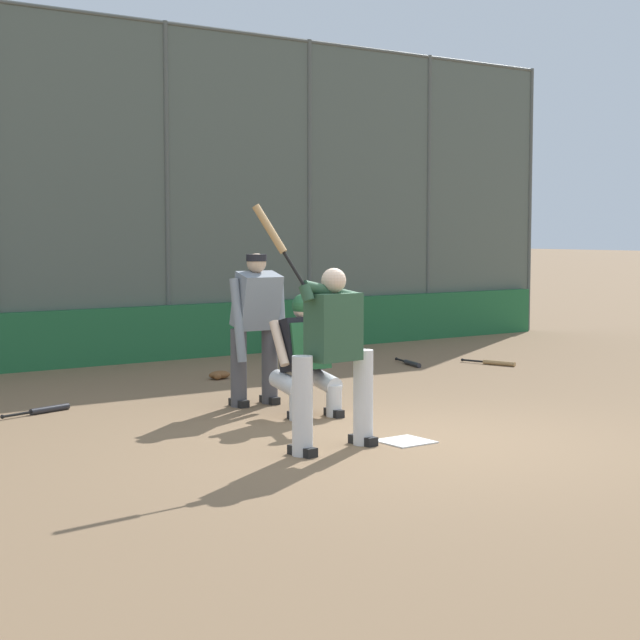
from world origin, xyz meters
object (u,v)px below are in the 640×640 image
(spare_bat_third_base_side, at_px, (45,410))
(fielding_glove_on_dirt, at_px, (219,375))
(spare_bat_near_backstop, at_px, (495,363))
(spare_bat_first_base_side, at_px, (410,363))
(baseball_loose, at_px, (333,398))
(catcher_behind_plate, at_px, (307,353))
(equipment_bag_dugout_side, at_px, (333,346))
(umpire_home, at_px, (256,324))
(batter_at_plate, at_px, (332,351))

(spare_bat_third_base_side, xyz_separation_m, fielding_glove_on_dirt, (-2.80, -1.13, 0.02))
(spare_bat_near_backstop, distance_m, spare_bat_first_base_side, 1.21)
(spare_bat_near_backstop, relative_size, baseball_loose, 11.56)
(spare_bat_near_backstop, bearing_deg, fielding_glove_on_dirt, -120.29)
(catcher_behind_plate, bearing_deg, equipment_bag_dugout_side, -123.55)
(umpire_home, distance_m, spare_bat_near_backstop, 4.83)
(catcher_behind_plate, xyz_separation_m, baseball_loose, (-0.77, -0.57, -0.62))
(catcher_behind_plate, bearing_deg, baseball_loose, -137.06)
(spare_bat_first_base_side, xyz_separation_m, baseball_loose, (2.82, 1.92, 0.00))
(catcher_behind_plate, height_order, equipment_bag_dugout_side, catcher_behind_plate)
(batter_at_plate, height_order, spare_bat_near_backstop, batter_at_plate)
(batter_at_plate, bearing_deg, spare_bat_third_base_side, -73.63)
(umpire_home, distance_m, spare_bat_third_base_side, 2.40)
(catcher_behind_plate, relative_size, umpire_home, 0.76)
(catcher_behind_plate, bearing_deg, fielding_glove_on_dirt, -97.00)
(umpire_home, height_order, baseball_loose, umpire_home)
(umpire_home, xyz_separation_m, spare_bat_first_base_side, (-3.66, -1.64, -0.86))
(catcher_behind_plate, xyz_separation_m, fielding_glove_on_dirt, (-0.68, -2.89, -0.60))
(equipment_bag_dugout_side, bearing_deg, spare_bat_near_backstop, 114.98)
(catcher_behind_plate, distance_m, umpire_home, 0.89)
(spare_bat_third_base_side, height_order, baseball_loose, baseball_loose)
(spare_bat_third_base_side, xyz_separation_m, equipment_bag_dugout_side, (-5.60, -2.42, 0.10))
(catcher_behind_plate, bearing_deg, spare_bat_first_base_side, -139.00)
(baseball_loose, bearing_deg, umpire_home, -18.75)
(fielding_glove_on_dirt, bearing_deg, batter_at_plate, 71.14)
(fielding_glove_on_dirt, bearing_deg, spare_bat_near_backstop, 164.57)
(spare_bat_first_base_side, height_order, fielding_glove_on_dirt, fielding_glove_on_dirt)
(umpire_home, xyz_separation_m, baseball_loose, (-0.84, 0.28, -0.85))
(catcher_behind_plate, distance_m, spare_bat_first_base_side, 4.41)
(spare_bat_third_base_side, distance_m, baseball_loose, 3.12)
(spare_bat_third_base_side, distance_m, equipment_bag_dugout_side, 6.11)
(batter_at_plate, relative_size, spare_bat_first_base_side, 2.57)
(batter_at_plate, xyz_separation_m, baseball_loose, (-1.60, -2.11, -0.83))
(catcher_behind_plate, xyz_separation_m, spare_bat_near_backstop, (-4.59, -1.81, -0.62))
(spare_bat_first_base_side, bearing_deg, catcher_behind_plate, -37.01)
(umpire_home, bearing_deg, spare_bat_near_backstop, -165.32)
(umpire_home, xyz_separation_m, spare_bat_near_backstop, (-4.65, -0.96, -0.86))
(catcher_behind_plate, relative_size, equipment_bag_dugout_side, 1.12)
(spare_bat_near_backstop, height_order, baseball_loose, baseball_loose)
(spare_bat_first_base_side, distance_m, baseball_loose, 3.41)
(spare_bat_third_base_side, xyz_separation_m, baseball_loose, (-2.89, 1.19, 0.00))
(fielding_glove_on_dirt, height_order, baseball_loose, fielding_glove_on_dirt)
(fielding_glove_on_dirt, bearing_deg, equipment_bag_dugout_side, -155.25)
(batter_at_plate, bearing_deg, umpire_home, -112.72)
(baseball_loose, bearing_deg, spare_bat_first_base_side, -145.77)
(catcher_behind_plate, relative_size, fielding_glove_on_dirt, 4.23)
(batter_at_plate, distance_m, spare_bat_first_base_side, 6.04)
(spare_bat_near_backstop, distance_m, spare_bat_third_base_side, 6.71)
(umpire_home, xyz_separation_m, equipment_bag_dugout_side, (-3.55, -3.33, -0.76))
(equipment_bag_dugout_side, bearing_deg, baseball_loose, 53.07)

